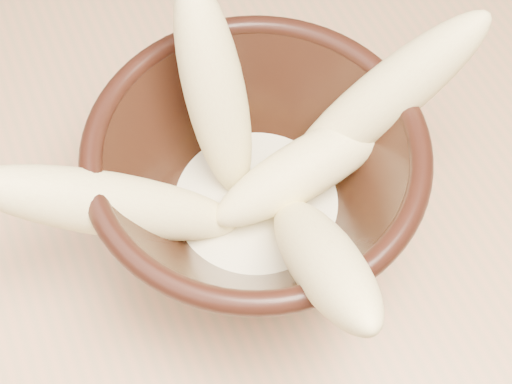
% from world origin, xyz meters
% --- Properties ---
extents(table, '(1.20, 0.80, 0.75)m').
position_xyz_m(table, '(0.00, 0.00, 0.67)').
color(table, tan).
rests_on(table, ground).
extents(bowl, '(0.23, 0.23, 0.13)m').
position_xyz_m(bowl, '(-0.22, -0.15, 0.82)').
color(bowl, black).
rests_on(bowl, table).
extents(milk_puddle, '(0.13, 0.13, 0.02)m').
position_xyz_m(milk_puddle, '(-0.22, -0.15, 0.79)').
color(milk_puddle, '#F0E8C1').
rests_on(milk_puddle, bowl).
extents(banana_upright, '(0.05, 0.12, 0.17)m').
position_xyz_m(banana_upright, '(-0.23, -0.10, 0.87)').
color(banana_upright, '#E2C985').
rests_on(banana_upright, bowl).
extents(banana_left, '(0.19, 0.09, 0.14)m').
position_xyz_m(banana_left, '(-0.32, -0.14, 0.85)').
color(banana_left, '#E2C985').
rests_on(banana_left, bowl).
extents(banana_right, '(0.17, 0.06, 0.16)m').
position_xyz_m(banana_right, '(-0.13, -0.15, 0.86)').
color(banana_right, '#E2C985').
rests_on(banana_right, bowl).
extents(banana_across, '(0.16, 0.06, 0.06)m').
position_xyz_m(banana_across, '(-0.19, -0.16, 0.83)').
color(banana_across, '#E2C985').
rests_on(banana_across, bowl).
extents(banana_front, '(0.07, 0.18, 0.16)m').
position_xyz_m(banana_front, '(-0.22, -0.24, 0.86)').
color(banana_front, '#E2C985').
rests_on(banana_front, bowl).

